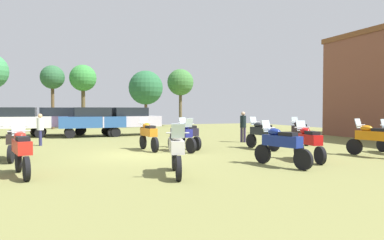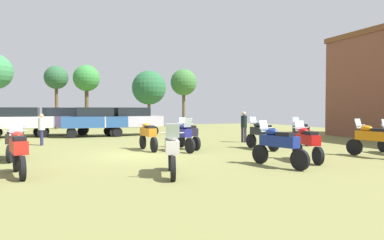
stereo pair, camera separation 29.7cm
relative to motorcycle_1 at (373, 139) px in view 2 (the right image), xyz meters
name	(u,v)px [view 2 (the right image)]	position (x,y,z in m)	size (l,w,h in m)	color
ground_plane	(139,155)	(-8.33, 4.02, -0.74)	(44.00, 52.00, 0.02)	olive
motorcycle_1	(373,139)	(0.00, 0.00, 0.00)	(0.73, 2.23, 1.49)	black
motorcycle_3	(300,131)	(0.61, 5.05, -0.02)	(0.78, 2.15, 1.45)	black
motorcycle_4	(307,142)	(-3.12, 0.07, -0.02)	(0.71, 2.06, 1.45)	black
motorcycle_5	(172,149)	(-8.40, -0.62, 0.00)	(0.79, 2.18, 1.49)	black
motorcycle_6	(261,134)	(-2.61, 3.81, 0.01)	(0.64, 2.25, 1.51)	black
motorcycle_7	(15,140)	(-12.92, 4.29, -0.01)	(0.62, 2.12, 1.47)	black
motorcycle_8	(19,150)	(-12.44, 0.89, 0.00)	(0.73, 2.20, 1.49)	black
motorcycle_9	(148,134)	(-7.65, 5.33, 0.00)	(0.62, 2.13, 1.50)	black
motorcycle_10	(278,144)	(-4.73, -0.49, 0.00)	(0.78, 2.27, 1.49)	black
motorcycle_11	(181,135)	(-6.39, 4.39, 0.00)	(0.74, 2.08, 1.49)	black
motorcycle_13	(188,133)	(-5.70, 5.32, -0.01)	(0.64, 2.14, 1.47)	black
car_1	(62,119)	(-11.28, 16.53, 0.43)	(4.53, 2.47, 2.00)	black
car_2	(19,120)	(-13.94, 15.44, 0.43)	(4.36, 1.95, 2.00)	black
car_4	(131,119)	(-6.64, 14.55, 0.43)	(4.51, 2.40, 2.00)	black
car_6	(94,120)	(-9.23, 14.26, 0.43)	(4.31, 1.84, 2.00)	black
person_1	(244,124)	(-1.68, 7.08, 0.28)	(0.48, 0.48, 1.74)	#2E2543
person_3	(42,127)	(-12.28, 9.46, 0.22)	(0.36, 0.36, 1.65)	#262751
tree_1	(56,78)	(-11.77, 25.12, 4.09)	(2.22, 2.22, 6.03)	brown
tree_3	(149,88)	(-2.81, 24.84, 3.37)	(3.53, 3.53, 5.89)	brown
tree_6	(184,83)	(1.26, 25.49, 4.06)	(2.89, 2.89, 6.30)	brown
tree_7	(86,79)	(-9.02, 24.91, 4.09)	(2.56, 2.56, 6.20)	#4F4229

